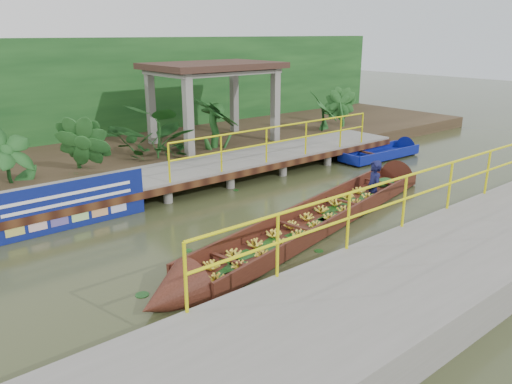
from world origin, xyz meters
TOP-DOWN VIEW (x-y plane):
  - ground at (0.00, 0.00)m, footprint 80.00×80.00m
  - land_strip at (0.00, 7.50)m, footprint 30.00×8.00m
  - far_dock at (0.02, 3.43)m, footprint 16.00×2.06m
  - near_dock at (1.00, -4.20)m, footprint 18.00×2.40m
  - pavilion at (3.00, 6.30)m, footprint 4.40×3.00m
  - foliage_backdrop at (0.00, 10.00)m, footprint 30.00×0.80m
  - vendor_boat at (1.28, -0.75)m, footprint 10.41×3.16m
  - moored_blue_boat at (7.87, 2.10)m, footprint 3.68×1.12m
  - blue_banner at (-3.54, 2.48)m, footprint 3.49×0.04m
  - tropical_plants at (2.25, 5.30)m, footprint 14.55×1.55m

SIDE VIEW (x-z plane):
  - ground at x=0.00m, z-range 0.00..0.00m
  - moored_blue_boat at x=7.87m, z-range -0.28..0.59m
  - land_strip at x=0.00m, z-range 0.00..0.45m
  - vendor_boat at x=1.28m, z-range -0.85..1.31m
  - near_dock at x=1.00m, z-range -0.56..1.16m
  - far_dock at x=0.02m, z-range -0.35..1.30m
  - blue_banner at x=-3.54m, z-range 0.01..1.10m
  - tropical_plants at x=2.25m, z-range 0.45..2.38m
  - foliage_backdrop at x=0.00m, z-range 0.00..4.00m
  - pavilion at x=3.00m, z-range 1.32..4.32m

